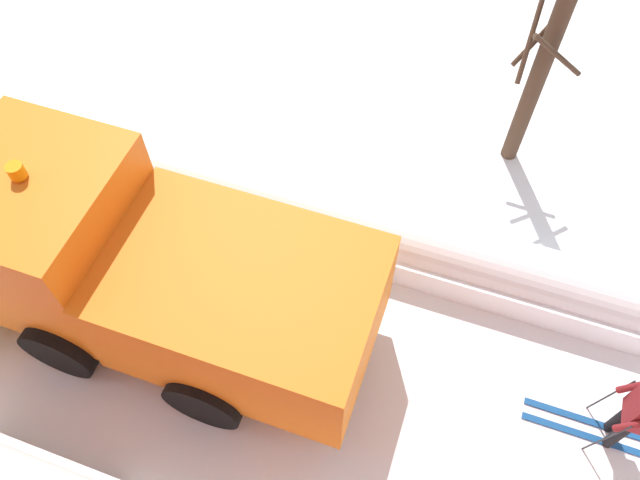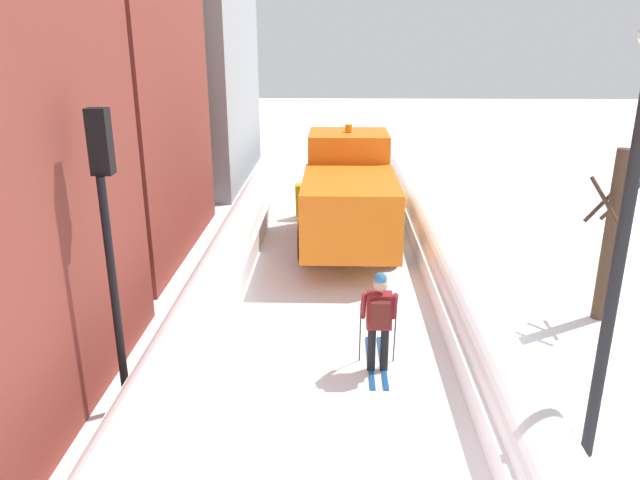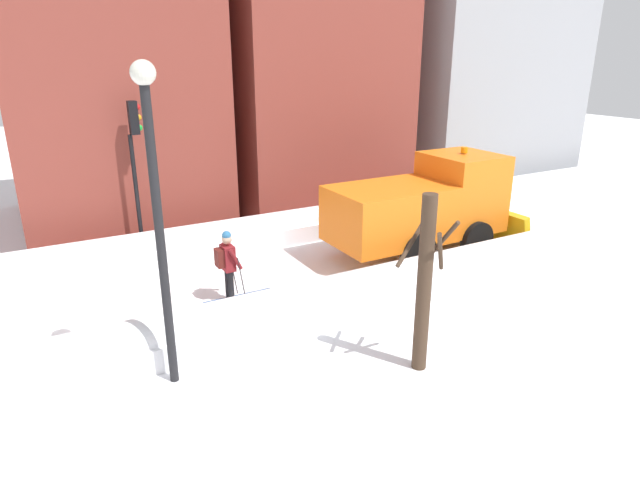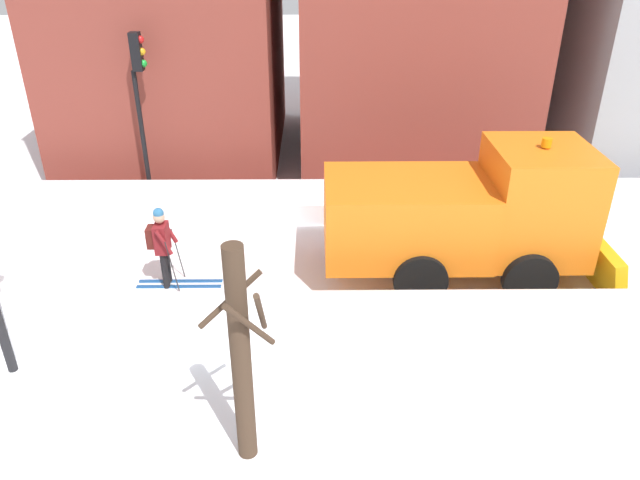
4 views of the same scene
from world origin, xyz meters
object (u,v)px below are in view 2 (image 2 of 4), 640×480
skier (379,318)px  traffic_light_pole (107,208)px  street_lamp (628,204)px  plow_truck (349,194)px  bare_tree_near (611,234)px

skier → traffic_light_pole: (-3.93, -1.14, 2.19)m
traffic_light_pole → street_lamp: bearing=-8.3°
traffic_light_pole → street_lamp: street_lamp is taller
skier → plow_truck: bearing=93.6°
skier → street_lamp: street_lamp is taller
skier → traffic_light_pole: traffic_light_pole is taller
traffic_light_pole → bare_tree_near: (8.56, 3.31, -1.40)m
skier → street_lamp: 4.32m
plow_truck → street_lamp: bearing=-69.7°
plow_truck → street_lamp: 9.31m
traffic_light_pole → bare_tree_near: size_ratio=1.31×
traffic_light_pole → bare_tree_near: traffic_light_pole is taller
plow_truck → traffic_light_pole: traffic_light_pole is taller
plow_truck → bare_tree_near: (5.03, -4.22, 0.32)m
traffic_light_pole → street_lamp: (6.68, -0.97, 0.38)m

